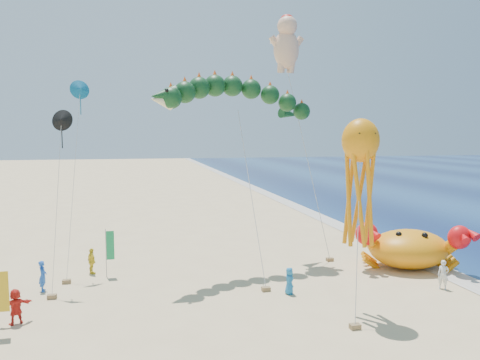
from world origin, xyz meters
name	(u,v)px	position (x,y,z in m)	size (l,w,h in m)	color
ground	(280,290)	(0.00, 0.00, 0.00)	(320.00, 320.00, 0.00)	#D1B784
foam_strip	(454,276)	(12.00, 0.00, 0.01)	(320.00, 320.00, 0.00)	silver
crab_inflatable	(410,247)	(10.29, 2.49, 1.46)	(7.56, 6.46, 3.31)	orange
dragon_kite	(235,102)	(-1.55, 5.48, 11.56)	(12.49, 9.14, 12.94)	#0E3416
cherub_kite	(287,43)	(3.03, 8.25, 16.20)	(3.77, 3.93, 18.28)	#ECB390
octopus_kite	(360,172)	(2.92, -4.14, 7.37)	(2.35, 3.16, 10.13)	orange
feather_flags	(18,274)	(-14.44, -0.20, 2.01)	(8.43, 8.35, 3.20)	gray
beachgoers	(107,289)	(-10.00, -0.19, 0.88)	(26.80, 9.51, 1.85)	silver
small_kites	(35,144)	(-14.08, 3.49, 8.74)	(7.65, 10.24, 13.00)	black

